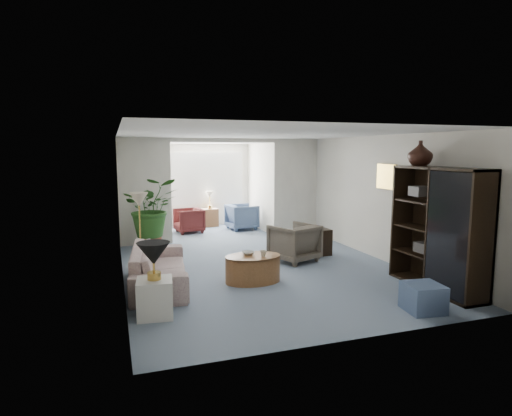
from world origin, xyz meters
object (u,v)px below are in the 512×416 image
object	(u,v)px
plant_pot	(153,244)
entertainment_cabinet	(438,229)
sofa	(159,266)
cabinet_urn	(420,153)
table_lamp	(153,254)
wingback_chair	(294,242)
sunroom_chair_blue	(242,217)
coffee_table	(253,269)
ottoman	(423,298)
framed_picture	(387,177)
coffee_cup	(263,253)
side_table_dark	(319,242)
coffee_bowl	(248,253)
floor_lamp	(139,200)
sunroom_table	(210,217)
end_table	(155,298)
sunroom_chair_maroon	(189,220)

from	to	relation	value
plant_pot	entertainment_cabinet	bearing A→B (deg)	-45.52
sofa	cabinet_urn	distance (m)	4.69
table_lamp	cabinet_urn	distance (m)	4.57
table_lamp	plant_pot	size ratio (longest dim) A/B	1.10
wingback_chair	sunroom_chair_blue	xyz separation A→B (m)	(0.01, 3.67, -0.02)
coffee_table	entertainment_cabinet	distance (m)	3.04
ottoman	sunroom_chair_blue	size ratio (longest dim) A/B	0.61
entertainment_cabinet	cabinet_urn	bearing A→B (deg)	90.00
framed_picture	coffee_cup	size ratio (longest dim) A/B	4.57
side_table_dark	sofa	bearing A→B (deg)	-163.39
coffee_bowl	floor_lamp	bearing A→B (deg)	132.32
framed_picture	coffee_table	bearing A→B (deg)	-172.15
table_lamp	side_table_dark	xyz separation A→B (m)	(3.63, 2.37, -0.58)
coffee_bowl	sunroom_table	xyz separation A→B (m)	(0.53, 5.36, -0.21)
coffee_cup	sunroom_table	xyz separation A→B (m)	(0.33, 5.56, -0.24)
end_table	cabinet_urn	size ratio (longest dim) A/B	1.22
sofa	sunroom_chair_maroon	distance (m)	4.56
floor_lamp	coffee_bowl	world-z (taller)	floor_lamp
table_lamp	cabinet_urn	xyz separation A→B (m)	(4.37, 0.25, 1.30)
entertainment_cabinet	sunroom_chair_blue	distance (m)	6.19
sofa	plant_pot	xyz separation A→B (m)	(0.12, 2.52, -0.16)
coffee_table	sunroom_chair_maroon	distance (m)	4.72
end_table	floor_lamp	bearing A→B (deg)	89.86
sunroom_chair_maroon	wingback_chair	bearing A→B (deg)	15.46
table_lamp	framed_picture	bearing A→B (deg)	17.23
ottoman	sofa	bearing A→B (deg)	144.84
coffee_cup	entertainment_cabinet	size ratio (longest dim) A/B	0.06
sunroom_chair_blue	framed_picture	bearing A→B (deg)	-165.60
sofa	table_lamp	bearing A→B (deg)	177.89
entertainment_cabinet	ottoman	bearing A→B (deg)	-139.12
sofa	coffee_cup	xyz separation A→B (m)	(1.66, -0.42, 0.18)
table_lamp	floor_lamp	bearing A→B (deg)	89.86
framed_picture	coffee_table	world-z (taller)	framed_picture
table_lamp	sunroom_chair_maroon	bearing A→B (deg)	75.88
wingback_chair	sunroom_table	size ratio (longest dim) A/B	1.58
framed_picture	sunroom_chair_blue	distance (m)	4.81
coffee_cup	entertainment_cabinet	xyz separation A→B (m)	(2.51, -1.18, 0.47)
sofa	side_table_dark	world-z (taller)	sofa
ottoman	framed_picture	bearing A→B (deg)	65.90
end_table	table_lamp	world-z (taller)	table_lamp
end_table	coffee_cup	size ratio (longest dim) A/B	4.64
sofa	sunroom_chair_maroon	xyz separation A→B (m)	(1.24, 4.39, 0.01)
coffee_table	coffee_bowl	distance (m)	0.27
framed_picture	floor_lamp	world-z (taller)	framed_picture
framed_picture	side_table_dark	size ratio (longest dim) A/B	0.91
coffee_bowl	table_lamp	bearing A→B (deg)	-145.86
floor_lamp	cabinet_urn	bearing A→B (deg)	-31.75
coffee_table	plant_pot	xyz separation A→B (m)	(-1.40, 2.85, -0.07)
floor_lamp	coffee_table	size ratio (longest dim) A/B	0.38
coffee_table	coffee_cup	distance (m)	0.33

